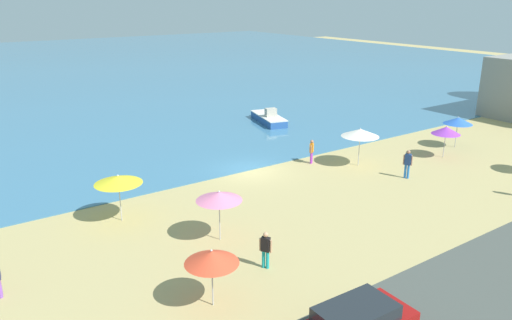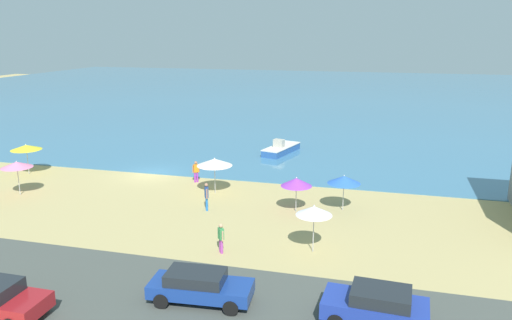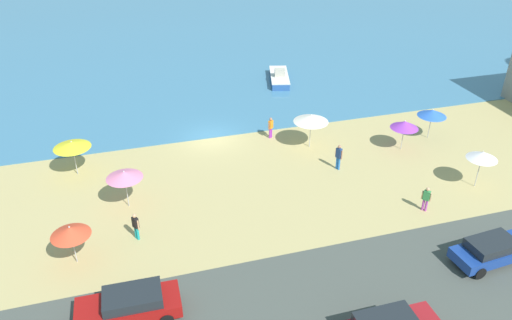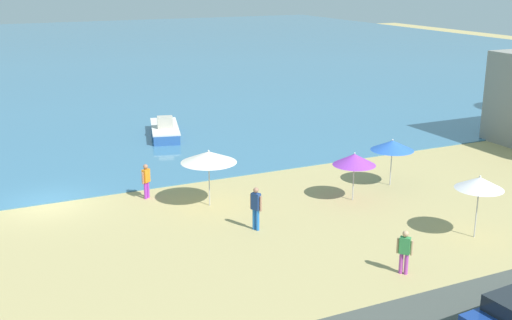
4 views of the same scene
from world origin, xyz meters
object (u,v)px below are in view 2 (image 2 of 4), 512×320
object	(u,v)px
beach_umbrella_0	(296,182)
bather_2	(206,195)
beach_umbrella_2	(17,165)
beach_umbrella_5	(314,211)
beach_umbrella_1	(344,180)
bather_3	(221,237)
bather_0	(196,170)
parked_car_2	(376,305)
parked_car_0	(200,286)
skiff_nearshore	(281,149)
beach_umbrella_6	(26,147)
beach_umbrella_3	(215,162)

from	to	relation	value
beach_umbrella_0	bather_2	size ratio (longest dim) A/B	1.25
beach_umbrella_2	beach_umbrella_5	bearing A→B (deg)	-10.60
beach_umbrella_1	bather_3	world-z (taller)	beach_umbrella_1
bather_0	parked_car_2	xyz separation A→B (m)	(13.79, -16.04, -0.07)
parked_car_0	parked_car_2	distance (m)	7.21
beach_umbrella_1	skiff_nearshore	bearing A→B (deg)	116.64
beach_umbrella_1	beach_umbrella_5	distance (m)	6.75
beach_umbrella_2	bather_2	bearing A→B (deg)	1.70
beach_umbrella_1	skiff_nearshore	xyz separation A→B (m)	(-7.05, 14.05, -1.60)
beach_umbrella_1	beach_umbrella_0	bearing A→B (deg)	-160.56
beach_umbrella_0	bather_0	bearing A→B (deg)	152.97
beach_umbrella_2	parked_car_2	bearing A→B (deg)	-22.13
beach_umbrella_2	bather_2	world-z (taller)	beach_umbrella_2
bather_0	bather_3	bearing A→B (deg)	-62.70
beach_umbrella_1	skiff_nearshore	world-z (taller)	beach_umbrella_1
beach_umbrella_2	bather_0	bearing A→B (deg)	29.05
beach_umbrella_1	beach_umbrella_5	size ratio (longest dim) A/B	0.91
beach_umbrella_6	bather_3	xyz separation A→B (m)	(19.71, -10.01, -1.30)
parked_car_2	beach_umbrella_1	bearing A→B (deg)	100.91
beach_umbrella_6	bather_3	world-z (taller)	beach_umbrella_6
beach_umbrella_3	bather_2	xyz separation A→B (m)	(0.66, -3.46, -1.25)
beach_umbrella_1	skiff_nearshore	size ratio (longest dim) A/B	0.42
beach_umbrella_1	bather_2	size ratio (longest dim) A/B	1.29
bather_3	skiff_nearshore	distance (m)	22.17
bather_2	beach_umbrella_1	bearing A→B (deg)	15.27
beach_umbrella_2	beach_umbrella_3	distance (m)	13.67
beach_umbrella_0	bather_3	size ratio (longest dim) A/B	1.42
bather_2	beach_umbrella_2	bearing A→B (deg)	-178.30
beach_umbrella_2	beach_umbrella_5	xyz separation A→B (m)	(21.27, -3.98, 0.07)
bather_0	parked_car_2	distance (m)	21.15
skiff_nearshore	beach_umbrella_6	bearing A→B (deg)	-146.30
beach_umbrella_0	parked_car_2	size ratio (longest dim) A/B	0.56
bather_0	parked_car_2	bearing A→B (deg)	-49.30
parked_car_2	beach_umbrella_5	bearing A→B (deg)	119.13
beach_umbrella_6	bather_2	bearing A→B (deg)	-14.20
bather_0	bather_2	distance (m)	6.33
bather_2	parked_car_0	bearing A→B (deg)	-71.07
beach_umbrella_0	beach_umbrella_3	size ratio (longest dim) A/B	0.88
beach_umbrella_0	bather_3	bearing A→B (deg)	-110.30
bather_2	beach_umbrella_6	bearing A→B (deg)	165.80
parked_car_2	beach_umbrella_2	bearing A→B (deg)	157.87
beach_umbrella_2	bather_3	bearing A→B (deg)	-17.78
beach_umbrella_0	beach_umbrella_3	world-z (taller)	beach_umbrella_3
beach_umbrella_3	skiff_nearshore	bearing A→B (deg)	81.08
beach_umbrella_2	parked_car_2	distance (m)	26.62
bather_3	parked_car_0	distance (m)	4.93
beach_umbrella_2	beach_umbrella_6	world-z (taller)	beach_umbrella_6
beach_umbrella_3	beach_umbrella_5	distance (m)	11.32
beach_umbrella_6	bather_0	xyz separation A→B (m)	(13.84, 1.37, -1.27)
beach_umbrella_2	parked_car_0	distance (m)	20.25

